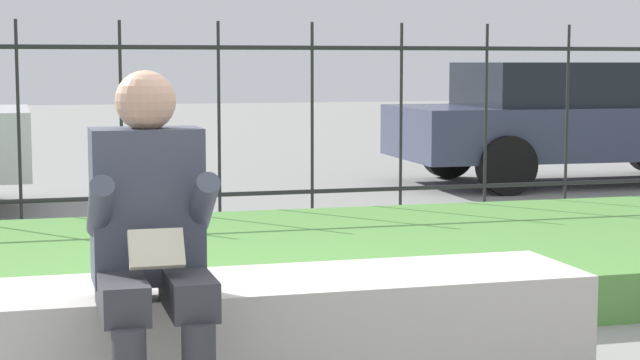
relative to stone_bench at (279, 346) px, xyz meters
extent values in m
cube|color=beige|center=(0.00, 0.00, 0.03)|extent=(2.41, 0.59, 0.48)
cube|color=#38383D|center=(-0.63, -0.43, 0.33)|extent=(0.15, 0.42, 0.13)
cube|color=#38383D|center=(-0.41, -0.43, 0.33)|extent=(0.15, 0.42, 0.13)
cube|color=#424756|center=(-0.52, -0.22, 0.60)|extent=(0.38, 0.24, 0.54)
sphere|color=tan|center=(-0.52, -0.24, 0.96)|extent=(0.21, 0.21, 0.21)
cylinder|color=#424756|center=(-0.69, -0.38, 0.62)|extent=(0.08, 0.29, 0.24)
cylinder|color=#424756|center=(-0.35, -0.38, 0.62)|extent=(0.08, 0.29, 0.24)
cube|color=beige|center=(-0.52, -0.48, 0.49)|extent=(0.18, 0.09, 0.13)
cube|color=#569342|center=(0.11, 2.08, -0.09)|extent=(10.61, 2.75, 0.26)
cylinder|color=#232326|center=(0.11, 3.91, 0.11)|extent=(8.61, 0.03, 0.03)
cylinder|color=#232326|center=(0.11, 3.91, 1.20)|extent=(8.61, 0.03, 0.03)
cylinder|color=#232326|center=(-0.96, 3.91, 0.59)|extent=(0.02, 0.02, 1.61)
cylinder|color=#232326|center=(-0.24, 3.91, 0.59)|extent=(0.02, 0.02, 1.61)
cylinder|color=#232326|center=(0.47, 3.91, 0.59)|extent=(0.02, 0.02, 1.61)
cylinder|color=#232326|center=(1.19, 3.91, 0.59)|extent=(0.02, 0.02, 1.61)
cylinder|color=#232326|center=(1.91, 3.91, 0.59)|extent=(0.02, 0.02, 1.61)
cylinder|color=#232326|center=(2.62, 3.91, 0.59)|extent=(0.02, 0.02, 1.61)
cylinder|color=#232326|center=(3.34, 3.91, 0.59)|extent=(0.02, 0.02, 1.61)
cube|color=#383D56|center=(4.98, 6.47, 0.35)|extent=(4.22, 1.81, 0.55)
cube|color=black|center=(4.81, 6.48, 0.86)|extent=(2.34, 1.55, 0.46)
cylinder|color=black|center=(3.66, 5.69, 0.08)|extent=(0.60, 0.22, 0.59)
cylinder|color=black|center=(3.71, 7.33, 0.08)|extent=(0.60, 0.22, 0.59)
camera|label=1|loc=(-0.93, -3.94, 1.09)|focal=60.00mm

